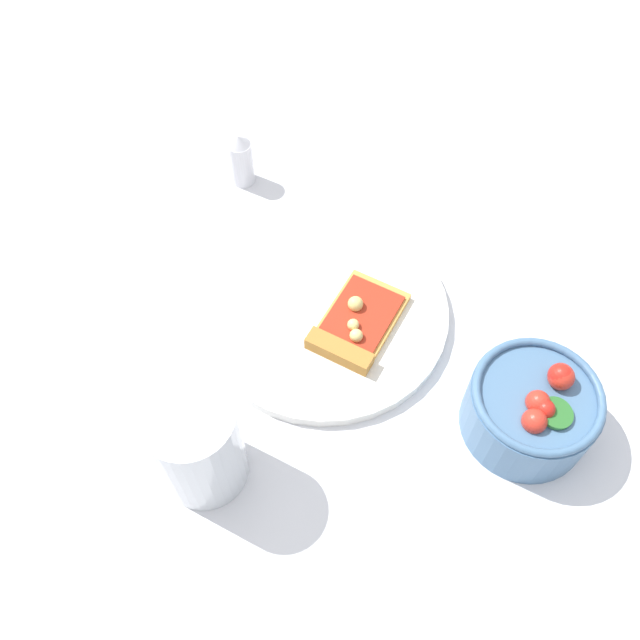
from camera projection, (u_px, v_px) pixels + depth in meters
ground_plane at (343, 314)px, 0.77m from camera, size 2.40×2.40×0.00m
plate at (324, 310)px, 0.76m from camera, size 0.27×0.27×0.01m
pizza_slice_main at (355, 326)px, 0.73m from camera, size 0.08×0.12×0.02m
salad_bowl at (531, 408)px, 0.66m from camera, size 0.13×0.13×0.09m
soda_glass at (198, 447)px, 0.62m from camera, size 0.08×0.08×0.12m
pepper_shaker at (241, 159)px, 0.85m from camera, size 0.03×0.03×0.07m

